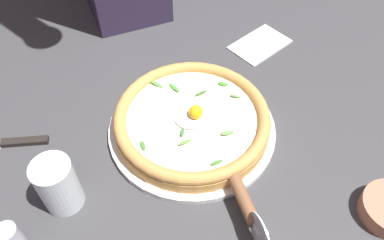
% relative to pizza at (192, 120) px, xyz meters
% --- Properties ---
extents(ground_plane, '(2.40, 2.40, 0.03)m').
position_rel_pizza_xyz_m(ground_plane, '(-0.04, -0.04, -0.05)').
color(ground_plane, '#3B3B3D').
rests_on(ground_plane, ground).
extents(pizza_plate, '(0.33, 0.33, 0.01)m').
position_rel_pizza_xyz_m(pizza_plate, '(0.00, 0.00, -0.03)').
color(pizza_plate, white).
rests_on(pizza_plate, ground).
extents(pizza, '(0.30, 0.30, 0.06)m').
position_rel_pizza_xyz_m(pizza, '(0.00, 0.00, 0.00)').
color(pizza, gold).
rests_on(pizza, pizza_plate).
extents(pizza_cutter, '(0.03, 0.15, 0.07)m').
position_rel_pizza_xyz_m(pizza_cutter, '(0.00, 0.21, 0.00)').
color(pizza_cutter, silver).
rests_on(pizza_cutter, ground).
extents(table_knife, '(0.21, 0.09, 0.01)m').
position_rel_pizza_xyz_m(table_knife, '(0.33, -0.12, -0.03)').
color(table_knife, silver).
rests_on(table_knife, ground).
extents(drinking_glass, '(0.07, 0.07, 0.10)m').
position_rel_pizza_xyz_m(drinking_glass, '(0.26, 0.05, 0.01)').
color(drinking_glass, silver).
rests_on(drinking_glass, ground).
extents(folded_napkin, '(0.16, 0.13, 0.01)m').
position_rel_pizza_xyz_m(folded_napkin, '(-0.26, -0.17, -0.03)').
color(folded_napkin, white).
rests_on(folded_napkin, ground).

